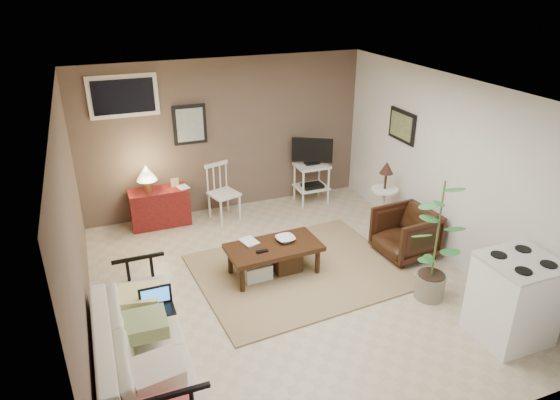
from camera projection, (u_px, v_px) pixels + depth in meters
name	position (u px, v px, depth m)	size (l,w,h in m)	color
floor	(285.00, 286.00, 6.15)	(5.00, 5.00, 0.00)	#C1B293
art_back	(190.00, 125.00, 7.46)	(0.50, 0.03, 0.60)	black
art_right	(402.00, 126.00, 7.15)	(0.03, 0.60, 0.45)	black
window	(123.00, 96.00, 6.95)	(0.96, 0.03, 0.60)	silver
rug	(299.00, 271.00, 6.43)	(2.53, 2.02, 0.02)	#9C835B
coffee_table	(273.00, 257.00, 6.29)	(1.19, 0.65, 0.44)	#361F0E
sofa	(142.00, 341.00, 4.61)	(2.11, 0.62, 0.83)	beige
sofa_pillows	(150.00, 348.00, 4.38)	(0.41, 2.01, 0.14)	beige
sofa_end_rails	(156.00, 342.00, 4.68)	(0.57, 2.11, 0.71)	black
laptop	(157.00, 303.00, 4.94)	(0.33, 0.24, 0.22)	black
red_console	(159.00, 204.00, 7.51)	(0.87, 0.39, 1.00)	maroon
spindle_chair	(223.00, 194.00, 7.69)	(0.50, 0.50, 0.88)	silver
tv_stand	(312.00, 169.00, 8.18)	(0.60, 0.43, 1.11)	silver
side_table	(385.00, 188.00, 7.29)	(0.40, 0.40, 1.06)	silver
armchair	(406.00, 231.00, 6.68)	(0.70, 0.66, 0.72)	black
potted_plant	(437.00, 237.00, 5.61)	(0.38, 0.38, 1.51)	gray
stove	(514.00, 299.00, 5.12)	(0.72, 0.67, 0.94)	white
bowl	(285.00, 233.00, 6.27)	(0.24, 0.06, 0.24)	#361F0E
book_table	(243.00, 235.00, 6.20)	(0.18, 0.02, 0.25)	#361F0E
book_console	(178.00, 183.00, 7.40)	(0.15, 0.02, 0.21)	#361F0E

